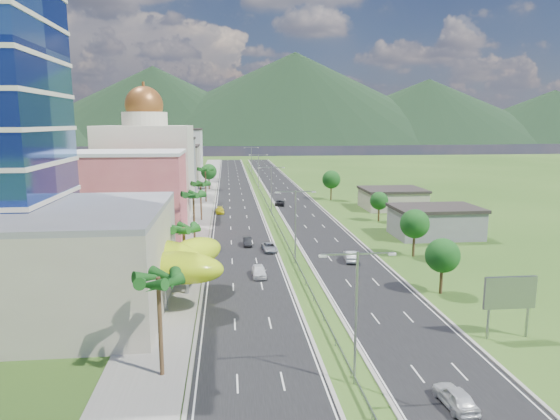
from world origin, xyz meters
name	(u,v)px	position (x,y,z in m)	size (l,w,h in m)	color
ground	(306,285)	(0.00, 0.00, 0.00)	(500.00, 500.00, 0.00)	#2D5119
road_left	(235,191)	(-7.50, 90.00, 0.02)	(11.00, 260.00, 0.04)	black
road_right	(284,191)	(7.50, 90.00, 0.02)	(11.00, 260.00, 0.04)	black
sidewalk_left	(204,192)	(-17.00, 90.00, 0.06)	(7.00, 260.00, 0.12)	gray
median_guardrail	(264,198)	(0.00, 71.99, 0.62)	(0.10, 216.06, 0.76)	gray
streetlight_median_a	(356,304)	(0.00, -25.00, 6.75)	(6.04, 0.25, 11.00)	gray
streetlight_median_b	(295,219)	(0.00, 10.00, 6.75)	(6.04, 0.25, 11.00)	gray
streetlight_median_c	(271,185)	(0.00, 50.00, 6.75)	(6.04, 0.25, 11.00)	gray
streetlight_median_d	(259,168)	(0.00, 95.00, 6.75)	(6.04, 0.25, 11.00)	gray
streetlight_median_e	(251,158)	(0.00, 140.00, 6.75)	(6.04, 0.25, 11.00)	gray
mall_podium	(25,264)	(-32.00, -6.00, 5.50)	(30.00, 24.00, 11.00)	#A49887
lime_canopy	(141,260)	(-20.00, -4.00, 4.99)	(18.00, 15.00, 7.40)	#B9D915
pink_shophouse	(128,195)	(-28.00, 32.00, 7.50)	(20.00, 15.00, 15.00)	#D2565D
domed_building	(147,164)	(-28.00, 55.00, 11.35)	(20.00, 20.00, 28.70)	beige
midrise_grey	(165,169)	(-27.00, 80.00, 8.00)	(16.00, 15.00, 16.00)	gray
midrise_beige	(174,167)	(-27.00, 102.00, 6.50)	(16.00, 15.00, 13.00)	#A49887
midrise_white	(180,155)	(-27.00, 125.00, 9.00)	(16.00, 15.00, 18.00)	silver
billboard	(510,294)	(17.00, -18.00, 4.42)	(5.20, 0.35, 6.20)	gray
shed_near	(435,223)	(28.00, 25.00, 2.50)	(15.00, 10.00, 5.00)	gray
shed_far	(392,200)	(30.00, 55.00, 2.20)	(14.00, 12.00, 4.40)	#A49887
palm_tree_a	(158,283)	(-15.50, -22.00, 8.02)	(3.60, 3.60, 9.10)	#47301C
palm_tree_b	(184,231)	(-15.50, 2.00, 7.06)	(3.60, 3.60, 8.10)	#47301C
palm_tree_c	(193,197)	(-15.50, 22.00, 8.50)	(3.60, 3.60, 9.60)	#47301C
palm_tree_d	(201,185)	(-15.50, 45.00, 7.54)	(3.60, 3.60, 8.60)	#47301C
palm_tree_e	(205,171)	(-15.50, 70.00, 8.31)	(3.60, 3.60, 9.40)	#47301C
leafy_tree_lfar	(209,172)	(-15.50, 95.00, 5.58)	(4.90, 4.90, 8.05)	#47301C
leafy_tree_ra	(443,256)	(16.00, -5.00, 4.78)	(4.20, 4.20, 6.90)	#47301C
leafy_tree_rb	(415,224)	(19.00, 12.00, 5.18)	(4.55, 4.55, 7.47)	#47301C
leafy_tree_rc	(379,201)	(22.00, 40.00, 4.37)	(3.85, 3.85, 6.33)	#47301C
leafy_tree_rd	(331,180)	(18.00, 70.00, 5.58)	(4.90, 4.90, 8.05)	#47301C
mountain_ridge	(295,143)	(60.00, 450.00, 0.00)	(860.00, 140.00, 90.00)	black
car_white_near_left	(259,271)	(-5.78, 4.01, 0.81)	(1.83, 4.55, 1.55)	white
car_dark_left	(247,242)	(-6.61, 21.62, 0.71)	(1.42, 4.07, 1.34)	black
car_silver_mid_left	(270,247)	(-3.20, 17.39, 0.69)	(2.17, 4.70, 1.31)	#9C9EA3
car_yellow_far_left	(220,210)	(-11.69, 52.88, 0.72)	(1.90, 4.68, 1.36)	gold
car_white_near_right	(455,397)	(6.58, -29.00, 0.81)	(1.81, 4.49, 1.53)	silver
car_silver_right	(351,256)	(8.49, 10.22, 0.84)	(1.70, 4.88, 1.61)	#B3B7BB
car_dark_far_right	(280,203)	(3.25, 62.44, 0.71)	(2.23, 4.84, 1.35)	black
motorcycle	(212,265)	(-12.30, 7.93, 0.73)	(0.65, 2.15, 1.37)	black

